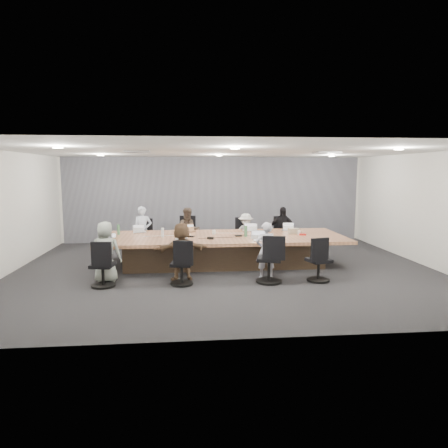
{
  "coord_description": "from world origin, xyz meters",
  "views": [
    {
      "loc": [
        -0.92,
        -9.31,
        2.36
      ],
      "look_at": [
        0.0,
        0.4,
        1.05
      ],
      "focal_mm": 32.0,
      "sensor_mm": 36.0,
      "label": 1
    }
  ],
  "objects": [
    {
      "name": "mic_left",
      "position": [
        -0.81,
        0.39,
        0.75
      ],
      "size": [
        0.16,
        0.13,
        0.03
      ],
      "primitive_type": "cube",
      "rotation": [
        0.0,
        0.0,
        -0.34
      ],
      "color": "black",
      "rests_on": "conference_table"
    },
    {
      "name": "person_2",
      "position": [
        0.76,
        1.85,
        0.57
      ],
      "size": [
        0.83,
        0.6,
        1.15
      ],
      "primitive_type": "imported",
      "rotation": [
        0.0,
        0.0,
        6.03
      ],
      "color": "#AFAFAF",
      "rests_on": "ground"
    },
    {
      "name": "person_4",
      "position": [
        -2.63,
        -0.85,
        0.65
      ],
      "size": [
        0.66,
        0.45,
        1.31
      ],
      "primitive_type": "imported",
      "rotation": [
        0.0,
        0.0,
        3.09
      ],
      "color": "gray",
      "rests_on": "ground"
    },
    {
      "name": "snack_packet",
      "position": [
        2.0,
        0.41,
        0.76
      ],
      "size": [
        0.19,
        0.15,
        0.04
      ],
      "primitive_type": "cube",
      "rotation": [
        0.0,
        0.0,
        -0.25
      ],
      "color": "red",
      "rests_on": "conference_table"
    },
    {
      "name": "cup_white_near",
      "position": [
        1.93,
        0.51,
        0.79
      ],
      "size": [
        0.1,
        0.1,
        0.1
      ],
      "primitive_type": "cylinder",
      "rotation": [
        0.0,
        0.0,
        -0.4
      ],
      "color": "white",
      "rests_on": "conference_table"
    },
    {
      "name": "floor",
      "position": [
        0.0,
        0.0,
        0.0
      ],
      "size": [
        10.0,
        8.0,
        0.0
      ],
      "primitive_type": "cube",
      "color": "#242427",
      "rests_on": "ground"
    },
    {
      "name": "person_3",
      "position": [
        1.82,
        1.85,
        0.67
      ],
      "size": [
        0.83,
        0.5,
        1.33
      ],
      "primitive_type": "imported",
      "rotation": [
        0.0,
        0.0,
        6.05
      ],
      "color": "black",
      "rests_on": "ground"
    },
    {
      "name": "person_0",
      "position": [
        -2.14,
        1.85,
        0.69
      ],
      "size": [
        0.52,
        0.37,
        1.37
      ],
      "primitive_type": "imported",
      "rotation": [
        0.0,
        0.0,
        6.36
      ],
      "color": "silver",
      "rests_on": "ground"
    },
    {
      "name": "chair_2",
      "position": [
        0.76,
        2.2,
        0.38
      ],
      "size": [
        0.58,
        0.58,
        0.76
      ],
      "primitive_type": null,
      "rotation": [
        0.0,
        0.0,
        3.0
      ],
      "color": "black",
      "rests_on": "ground"
    },
    {
      "name": "bottle_clear",
      "position": [
        -1.51,
        0.45,
        0.85
      ],
      "size": [
        0.08,
        0.08,
        0.23
      ],
      "primitive_type": "cylinder",
      "rotation": [
        0.0,
        0.0,
        -0.15
      ],
      "color": "silver",
      "rests_on": "conference_table"
    },
    {
      "name": "chair_4",
      "position": [
        -2.63,
        -1.2,
        0.37
      ],
      "size": [
        0.58,
        0.58,
        0.75
      ],
      "primitive_type": null,
      "rotation": [
        0.0,
        0.0,
        -0.15
      ],
      "color": "black",
      "rests_on": "ground"
    },
    {
      "name": "wall_left",
      "position": [
        -5.0,
        0.0,
        1.4
      ],
      "size": [
        0.0,
        8.0,
        2.8
      ],
      "primitive_type": "cube",
      "rotation": [
        1.57,
        0.0,
        1.57
      ],
      "color": "silver",
      "rests_on": "ground"
    },
    {
      "name": "chair_3",
      "position": [
        1.82,
        2.2,
        0.4
      ],
      "size": [
        0.69,
        0.69,
        0.81
      ],
      "primitive_type": null,
      "rotation": [
        0.0,
        0.0,
        3.47
      ],
      "color": "black",
      "rests_on": "ground"
    },
    {
      "name": "cup_white_far",
      "position": [
        -0.23,
        0.77,
        0.79
      ],
      "size": [
        0.09,
        0.09,
        0.11
      ],
      "primitive_type": "cylinder",
      "rotation": [
        0.0,
        0.0,
        0.06
      ],
      "color": "white",
      "rests_on": "conference_table"
    },
    {
      "name": "bottle_green_left",
      "position": [
        -2.65,
        0.94,
        0.87
      ],
      "size": [
        0.08,
        0.08,
        0.26
      ],
      "primitive_type": "cylinder",
      "rotation": [
        0.0,
        0.0,
        0.05
      ],
      "color": "#457C53",
      "rests_on": "conference_table"
    },
    {
      "name": "laptop_4",
      "position": [
        -2.63,
        -0.3,
        0.75
      ],
      "size": [
        0.32,
        0.24,
        0.02
      ],
      "primitive_type": "cube",
      "rotation": [
        0.0,
        0.0,
        -0.15
      ],
      "color": "#8C6647",
      "rests_on": "conference_table"
    },
    {
      "name": "laptop_5",
      "position": [
        -1.03,
        -0.3,
        0.75
      ],
      "size": [
        0.3,
        0.21,
        0.02
      ],
      "primitive_type": "cube",
      "rotation": [
        0.0,
        0.0,
        -0.08
      ],
      "color": "#B2B2B7",
      "rests_on": "conference_table"
    },
    {
      "name": "wall_right",
      "position": [
        5.0,
        0.0,
        1.4
      ],
      "size": [
        0.0,
        8.0,
        2.8
      ],
      "primitive_type": "cube",
      "rotation": [
        1.57,
        0.0,
        -1.57
      ],
      "color": "silver",
      "rests_on": "ground"
    },
    {
      "name": "wall_back",
      "position": [
        0.0,
        4.0,
        1.4
      ],
      "size": [
        10.0,
        0.0,
        2.8
      ],
      "primitive_type": "cube",
      "rotation": [
        1.57,
        0.0,
        0.0
      ],
      "color": "silver",
      "rests_on": "ground"
    },
    {
      "name": "canvas_bag",
      "position": [
        1.83,
        0.65,
        0.81
      ],
      "size": [
        0.26,
        0.17,
        0.14
      ],
      "primitive_type": "cube",
      "rotation": [
        0.0,
        0.0,
        0.05
      ],
      "color": "tan",
      "rests_on": "conference_table"
    },
    {
      "name": "wall_front",
      "position": [
        0.0,
        -4.0,
        1.4
      ],
      "size": [
        10.0,
        0.0,
        2.8
      ],
      "primitive_type": "cube",
      "rotation": [
        -1.57,
        0.0,
        0.0
      ],
      "color": "silver",
      "rests_on": "ground"
    },
    {
      "name": "laptop_6",
      "position": [
        0.8,
        -0.3,
        0.75
      ],
      "size": [
        0.39,
        0.3,
        0.02
      ],
      "primitive_type": "cube",
      "rotation": [
        0.0,
        0.0,
        -0.16
      ],
      "color": "#B2B2B7",
      "rests_on": "conference_table"
    },
    {
      "name": "chair_7",
      "position": [
        1.88,
        -1.2,
        0.38
      ],
      "size": [
        0.63,
        0.63,
        0.76
      ],
      "primitive_type": null,
      "rotation": [
        0.0,
        0.0,
        0.27
      ],
      "color": "black",
      "rests_on": "ground"
    },
    {
      "name": "curtain",
      "position": [
        0.0,
        3.92,
        1.4
      ],
      "size": [
        9.8,
        0.04,
        2.8
      ],
      "primitive_type": "cube",
      "color": "gray",
      "rests_on": "ground"
    },
    {
      "name": "bottle_green_right",
      "position": [
        0.53,
        0.31,
        0.88
      ],
      "size": [
        0.1,
        0.1,
        0.27
      ],
      "primitive_type": "cylinder",
      "rotation": [
        0.0,
        0.0,
        -0.3
      ],
      "color": "#457C53",
      "rests_on": "conference_table"
    },
    {
      "name": "laptop_1",
      "position": [
        -0.86,
        1.3,
        0.75
      ],
      "size": [
        0.37,
        0.29,
        0.02
      ],
      "primitive_type": "cube",
      "rotation": [
        0.0,
        0.0,
        3.36
      ],
      "color": "#8C6647",
      "rests_on": "conference_table"
    },
    {
      "name": "stapler",
      "position": [
        -0.36,
        0.01,
        0.77
      ],
      "size": [
        0.16,
        0.09,
        0.06
      ],
      "primitive_type": "cube",
      "rotation": [
        0.0,
        0.0,
        -0.32
      ],
      "color": "black",
      "rests_on": "conference_table"
    },
    {
      "name": "laptop_3",
      "position": [
        1.82,
        1.3,
        0.75
      ],
      "size": [
        0.3,
        0.21,
        0.02
      ],
      "primitive_type": "cube",
      "rotation": [
        0.0,
        0.0,
        3.15
      ],
      "color": "#B2B2B7",
      "rests_on": "conference_table"
    },
    {
      "name": "chair_1",
      "position": [
        -0.86,
        2.2,
        0.44
      ],
      "size": [
        0.65,
        0.65,
        0.87
      ],
      "primitive_type": null,
      "rotation": [
        0.0,
        0.0,
        3.03
      ],
      "color": "black",
      "rests_on": "ground"
    },
    {
      "name": "conference_table",
      "position": [
        0.0,
        0.5,
        0.4
      ],
      "size": [
        6.0,
        2.2,
        0.74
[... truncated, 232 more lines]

